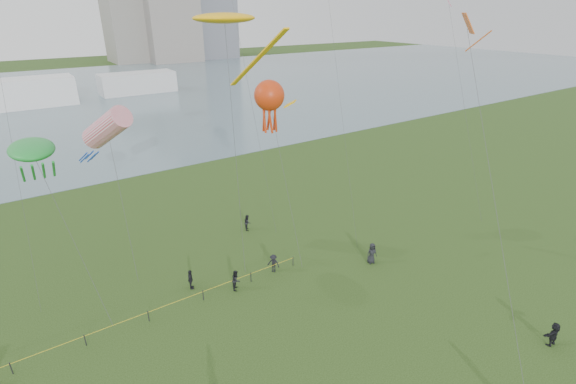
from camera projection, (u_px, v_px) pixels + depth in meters
ground_plane at (384, 374)px, 24.41m from camera, size 400.00×400.00×0.00m
lake at (78, 98)px, 100.09m from camera, size 400.00×120.00×0.08m
building_mid at (167, 10)px, 163.02m from camera, size 20.00×20.00×38.00m
building_low at (128, 24)px, 162.38m from camera, size 16.00×18.00×28.00m
pavilion_left at (18, 93)px, 88.93m from camera, size 22.00×8.00×6.00m
pavilion_right at (138, 83)px, 104.78m from camera, size 18.00×7.00×5.00m
fence at (47, 353)px, 25.15m from camera, size 24.07×0.07×1.05m
spectator_a at (236, 280)px, 31.49m from camera, size 0.97×1.00×1.62m
spectator_b at (273, 263)px, 33.58m from camera, size 1.07×1.16×1.57m
spectator_c at (191, 280)px, 31.52m from camera, size 0.68×1.03×1.62m
spectator_d at (372, 253)px, 34.72m from camera, size 1.01×0.78×1.83m
spectator_e at (554, 334)px, 26.20m from camera, size 1.59×0.62×1.67m
spectator_g at (247, 222)px, 40.05m from camera, size 0.86×0.94×1.55m
kite_stingray at (226, 20)px, 28.50m from camera, size 4.60×9.91×19.37m
kite_windsock at (107, 128)px, 31.24m from camera, size 4.22×6.48×13.29m
kite_creature at (32, 149)px, 25.81m from camera, size 3.26×6.90×12.09m
kite_octopus at (269, 96)px, 32.46m from camera, size 2.39×5.73×14.61m
kite_delta at (472, 43)px, 25.72m from camera, size 6.08×11.65×19.38m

